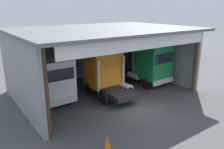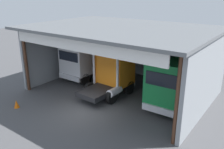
{
  "view_description": "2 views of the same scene",
  "coord_description": "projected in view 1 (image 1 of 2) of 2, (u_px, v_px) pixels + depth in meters",
  "views": [
    {
      "loc": [
        -9.73,
        -10.44,
        6.66
      ],
      "look_at": [
        0.0,
        3.14,
        1.75
      ],
      "focal_mm": 36.4,
      "sensor_mm": 36.0,
      "label": 1
    },
    {
      "loc": [
        9.92,
        -10.51,
        7.65
      ],
      "look_at": [
        0.0,
        3.14,
        1.75
      ],
      "focal_mm": 38.47,
      "sensor_mm": 36.0,
      "label": 2
    }
  ],
  "objects": [
    {
      "name": "ground_plane",
      "position": [
        139.0,
        110.0,
        15.46
      ],
      "size": [
        80.0,
        80.0,
        0.0
      ],
      "primitive_type": "plane",
      "color": "#4C4C4F",
      "rests_on": "ground"
    },
    {
      "name": "workshop_shed",
      "position": [
        97.0,
        47.0,
        18.53
      ],
      "size": [
        13.49,
        9.94,
        5.2
      ],
      "color": "gray",
      "rests_on": "ground"
    },
    {
      "name": "truck_white_yard_outside",
      "position": [
        51.0,
        81.0,
        15.93
      ],
      "size": [
        2.67,
        4.9,
        3.63
      ],
      "rotation": [
        0.0,
        0.0,
        3.15
      ],
      "color": "white",
      "rests_on": "ground"
    },
    {
      "name": "truck_orange_left_bay",
      "position": [
        105.0,
        73.0,
        17.61
      ],
      "size": [
        2.68,
        4.6,
        3.54
      ],
      "rotation": [
        0.0,
        0.0,
        -0.03
      ],
      "color": "orange",
      "rests_on": "ground"
    },
    {
      "name": "truck_green_center_bay",
      "position": [
        151.0,
        64.0,
        20.06
      ],
      "size": [
        2.83,
        4.32,
        3.56
      ],
      "rotation": [
        0.0,
        0.0,
        3.18
      ],
      "color": "#197F3D",
      "rests_on": "ground"
    },
    {
      "name": "oil_drum",
      "position": [
        101.0,
        73.0,
        22.72
      ],
      "size": [
        0.58,
        0.58,
        0.86
      ],
      "primitive_type": "cylinder",
      "color": "#197233",
      "rests_on": "ground"
    },
    {
      "name": "tool_cart",
      "position": [
        104.0,
        71.0,
        22.88
      ],
      "size": [
        0.9,
        0.6,
        1.0
      ],
      "primitive_type": "cube",
      "color": "black",
      "rests_on": "ground"
    },
    {
      "name": "traffic_cone",
      "position": [
        107.0,
        142.0,
        11.23
      ],
      "size": [
        0.36,
        0.36,
        0.56
      ],
      "primitive_type": "cone",
      "color": "orange",
      "rests_on": "ground"
    }
  ]
}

